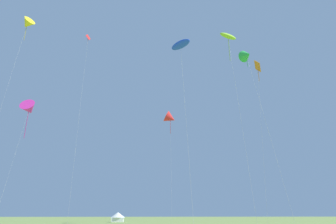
{
  "coord_description": "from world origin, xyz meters",
  "views": [
    {
      "loc": [
        -2.6,
        -2.57,
        2.02
      ],
      "look_at": [
        0.0,
        32.0,
        14.59
      ],
      "focal_mm": 30.01,
      "sensor_mm": 36.0,
      "label": 1
    }
  ],
  "objects": [
    {
      "name": "kite_magenta_delta",
      "position": [
        -23.02,
        44.16,
        18.94
      ],
      "size": [
        3.0,
        3.19,
        20.53
      ],
      "color": "#E02DA3",
      "rests_on": "ground"
    },
    {
      "name": "kite_orange_diamond",
      "position": [
        16.6,
        40.28,
        26.3
      ],
      "size": [
        2.37,
        2.49,
        27.91
      ],
      "color": "orange",
      "rests_on": "ground"
    },
    {
      "name": "kite_yellow_delta",
      "position": [
        -25.44,
        42.65,
        35.17
      ],
      "size": [
        4.05,
        3.23,
        36.54
      ],
      "color": "yellow",
      "rests_on": "ground"
    },
    {
      "name": "festival_tent_right",
      "position": [
        -9.55,
        73.31,
        1.31
      ],
      "size": [
        3.64,
        3.64,
        2.36
      ],
      "color": "white",
      "rests_on": "ground"
    },
    {
      "name": "kite_red_diamond",
      "position": [
        -15.57,
        48.45,
        34.55
      ],
      "size": [
        0.82,
        1.77,
        37.63
      ],
      "color": "red",
      "rests_on": "ground"
    },
    {
      "name": "kite_blue_parafoil",
      "position": [
        0.95,
        25.13,
        20.41
      ],
      "size": [
        2.62,
        2.7,
        20.96
      ],
      "color": "blue",
      "rests_on": "ground"
    },
    {
      "name": "kite_green_delta",
      "position": [
        10.93,
        30.7,
        22.87
      ],
      "size": [
        3.55,
        3.51,
        23.86
      ],
      "color": "green",
      "rests_on": "ground"
    },
    {
      "name": "kite_lime_parafoil",
      "position": [
        7.27,
        26.93,
        23.12
      ],
      "size": [
        2.7,
        2.61,
        23.66
      ],
      "color": "#99DB2D",
      "rests_on": "ground"
    },
    {
      "name": "kite_red_delta",
      "position": [
        2.5,
        57.95,
        22.53
      ],
      "size": [
        3.23,
        2.71,
        24.22
      ],
      "color": "red",
      "rests_on": "ground"
    }
  ]
}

